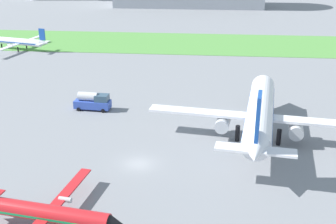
% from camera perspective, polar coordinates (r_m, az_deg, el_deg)
% --- Properties ---
extents(ground_plane, '(600.00, 600.00, 0.00)m').
position_cam_1_polar(ground_plane, '(61.88, -3.81, -6.69)').
color(ground_plane, gray).
extents(grass_taxiway_strip, '(360.00, 28.00, 0.08)m').
position_cam_1_polar(grass_taxiway_strip, '(132.56, 1.37, 8.89)').
color(grass_taxiway_strip, '#549342').
rests_on(grass_taxiway_strip, ground_plane).
extents(airplane_midfield_jet, '(34.39, 33.85, 12.17)m').
position_cam_1_polar(airplane_midfield_jet, '(68.45, 11.76, -0.19)').
color(airplane_midfield_jet, white).
rests_on(airplane_midfield_jet, ground_plane).
extents(airplane_foreground_turboprop, '(17.58, 20.46, 6.15)m').
position_cam_1_polar(airplane_foreground_turboprop, '(49.46, -15.42, -12.43)').
color(airplane_foreground_turboprop, red).
rests_on(airplane_foreground_turboprop, ground_plane).
extents(airplane_taxiing_turboprop, '(18.32, 21.26, 6.46)m').
position_cam_1_polar(airplane_taxiing_turboprop, '(130.22, -18.58, 8.59)').
color(airplane_taxiing_turboprop, white).
rests_on(airplane_taxiing_turboprop, ground_plane).
extents(fuel_truck_near_gate, '(6.65, 3.01, 3.29)m').
position_cam_1_polar(fuel_truck_near_gate, '(81.20, -9.66, 1.36)').
color(fuel_truck_near_gate, '#334FB2').
rests_on(fuel_truck_near_gate, ground_plane).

